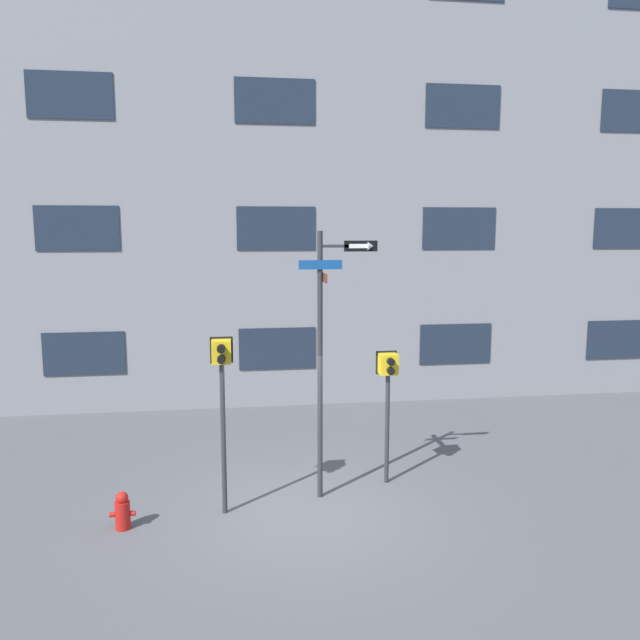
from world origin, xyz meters
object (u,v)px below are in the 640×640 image
(street_sign_pole, at_px, (325,344))
(pedestrian_signal_left, at_px, (222,379))
(pedestrian_signal_right, at_px, (388,381))
(fire_hydrant, at_px, (123,511))

(street_sign_pole, height_order, pedestrian_signal_left, street_sign_pole)
(street_sign_pole, relative_size, pedestrian_signal_right, 1.89)
(street_sign_pole, distance_m, fire_hydrant, 4.12)
(pedestrian_signal_left, height_order, pedestrian_signal_right, pedestrian_signal_left)
(pedestrian_signal_left, xyz_separation_m, pedestrian_signal_right, (2.92, 0.85, -0.34))
(street_sign_pole, xyz_separation_m, pedestrian_signal_left, (-1.71, -0.40, -0.44))
(fire_hydrant, bearing_deg, pedestrian_signal_right, 14.75)
(pedestrian_signal_right, bearing_deg, street_sign_pole, -159.83)
(street_sign_pole, distance_m, pedestrian_signal_left, 1.81)
(street_sign_pole, height_order, fire_hydrant, street_sign_pole)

